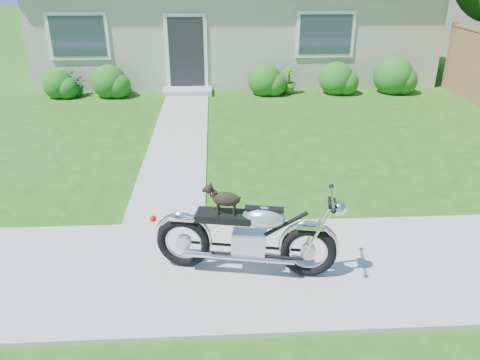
# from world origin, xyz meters

# --- Properties ---
(ground) EXTENTS (80.00, 80.00, 0.00)m
(ground) POSITION_xyz_m (0.00, 0.00, 0.00)
(ground) COLOR #235114
(ground) RESTS_ON ground
(sidewalk) EXTENTS (24.00, 2.20, 0.04)m
(sidewalk) POSITION_xyz_m (0.00, 0.00, 0.02)
(sidewalk) COLOR #9E9B93
(sidewalk) RESTS_ON ground
(walkway) EXTENTS (1.20, 8.00, 0.03)m
(walkway) POSITION_xyz_m (-1.50, 5.00, 0.01)
(walkway) COLOR #9E9B93
(walkway) RESTS_ON ground
(house) EXTENTS (12.60, 7.03, 4.50)m
(house) POSITION_xyz_m (-0.00, 11.99, 2.16)
(house) COLOR #BCB8A9
(house) RESTS_ON ground
(shrub_row) EXTENTS (10.56, 1.12, 1.12)m
(shrub_row) POSITION_xyz_m (0.67, 8.50, 0.42)
(shrub_row) COLOR #1E5C18
(shrub_row) RESTS_ON ground
(potted_plant_left) EXTENTS (0.79, 0.76, 0.67)m
(potted_plant_left) POSITION_xyz_m (-4.65, 8.55, 0.33)
(potted_plant_left) COLOR #154D14
(potted_plant_left) RESTS_ON ground
(potted_plant_right) EXTENTS (0.61, 0.61, 0.78)m
(potted_plant_right) POSITION_xyz_m (1.42, 8.55, 0.39)
(potted_plant_right) COLOR #396F1E
(potted_plant_right) RESTS_ON ground
(motorcycle_with_dog) EXTENTS (2.21, 0.74, 1.13)m
(motorcycle_with_dog) POSITION_xyz_m (-0.35, -0.10, 0.54)
(motorcycle_with_dog) COLOR black
(motorcycle_with_dog) RESTS_ON sidewalk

